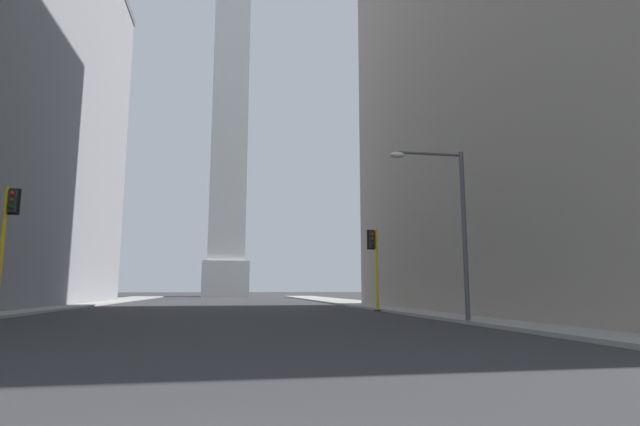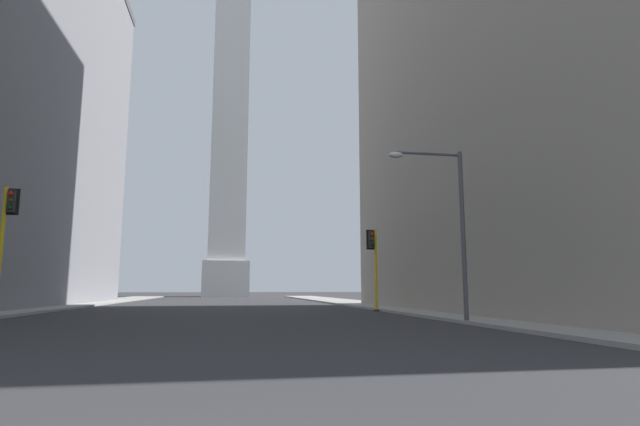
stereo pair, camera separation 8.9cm
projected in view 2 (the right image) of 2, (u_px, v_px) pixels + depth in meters
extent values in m
cube|color=gray|center=(16.00, 310.00, 31.93)|extent=(5.00, 108.18, 0.15)
cube|color=gray|center=(397.00, 308.00, 36.40)|extent=(5.00, 108.18, 0.15)
cube|color=silver|center=(226.00, 279.00, 90.77)|extent=(8.25, 8.25, 6.32)
cube|color=white|center=(231.00, 103.00, 95.80)|extent=(6.60, 6.60, 60.76)
cylinder|color=yellow|center=(0.00, 252.00, 23.84)|extent=(0.18, 0.18, 6.37)
cube|color=black|center=(12.00, 201.00, 24.26)|extent=(0.37, 0.37, 1.10)
cube|color=black|center=(13.00, 202.00, 24.43)|extent=(0.58, 0.08, 1.32)
sphere|color=red|center=(11.00, 194.00, 24.13)|extent=(0.22, 0.22, 0.22)
sphere|color=#483506|center=(10.00, 200.00, 24.08)|extent=(0.22, 0.22, 0.22)
sphere|color=#073410|center=(10.00, 207.00, 24.03)|extent=(0.22, 0.22, 0.22)
cylinder|color=yellow|center=(376.00, 270.00, 32.75)|extent=(0.18, 0.18, 5.38)
cylinder|color=#262626|center=(377.00, 310.00, 32.36)|extent=(0.40, 0.40, 0.10)
cube|color=black|center=(371.00, 239.00, 33.00)|extent=(0.34, 0.34, 1.10)
cube|color=black|center=(370.00, 240.00, 33.17)|extent=(0.58, 0.03, 1.32)
sphere|color=red|center=(372.00, 234.00, 32.86)|extent=(0.22, 0.22, 0.22)
sphere|color=#483506|center=(372.00, 239.00, 32.81)|extent=(0.22, 0.22, 0.22)
sphere|color=#073410|center=(372.00, 244.00, 32.76)|extent=(0.22, 0.22, 0.22)
cylinder|color=#4C4C51|center=(463.00, 236.00, 21.23)|extent=(0.20, 0.20, 7.36)
cylinder|color=#4C4C51|center=(428.00, 154.00, 21.50)|extent=(2.91, 0.12, 0.12)
sphere|color=#4C4C51|center=(460.00, 155.00, 21.76)|extent=(0.20, 0.20, 0.20)
ellipsoid|color=silver|center=(396.00, 155.00, 21.23)|extent=(0.64, 0.36, 0.26)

